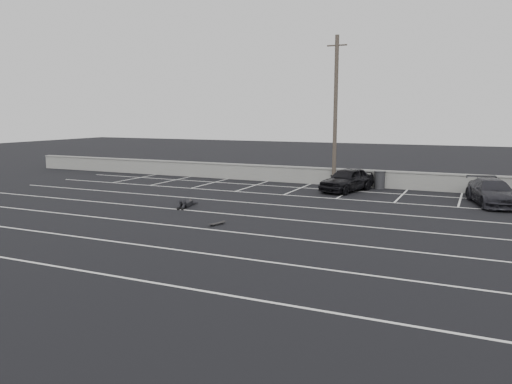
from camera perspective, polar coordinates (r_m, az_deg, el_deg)
The scene contains 9 objects.
ground at distance 18.76m, azimuth -1.19°, elevation -4.76°, with size 120.00×120.00×0.00m, color black.
seawall at distance 31.68m, azimuth 9.83°, elevation 1.73°, with size 50.00×0.45×1.06m.
stall_lines at distance 22.75m, azimuth 3.43°, elevation -2.34°, with size 36.00×20.05×0.01m.
car_left at distance 29.30m, azimuth 10.37°, elevation 1.42°, with size 1.63×4.05×1.38m, color black.
car_right at distance 27.14m, azimuth 25.40°, elevation -0.02°, with size 1.76×4.34×1.26m, color #222228.
utility_pole at distance 30.75m, azimuth 9.06°, elevation 9.07°, with size 1.21×0.24×9.04m.
trash_bin at distance 30.78m, azimuth 13.95°, elevation 1.37°, with size 0.83×0.83×1.06m.
person at distance 24.55m, azimuth -7.85°, elevation -1.07°, with size 1.37×2.33×0.44m, color black, non-canonical shape.
skateboard at distance 20.20m, azimuth -4.48°, elevation -3.61°, with size 0.39×0.72×0.08m.
Camera 1 is at (7.90, -16.43, 4.43)m, focal length 35.00 mm.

